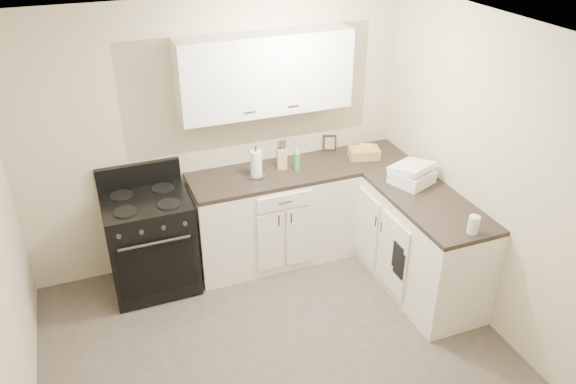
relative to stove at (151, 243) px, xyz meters
name	(u,v)px	position (x,y,z in m)	size (l,w,h in m)	color
floor	(288,375)	(0.75, -1.48, -0.46)	(3.60, 3.60, 0.00)	#473F38
ceiling	(288,50)	(0.75, -1.48, 2.04)	(3.60, 3.60, 0.00)	white
wall_back	(218,137)	(0.75, 0.32, 0.79)	(3.60, 3.60, 0.00)	beige
wall_right	(509,191)	(2.55, -1.48, 0.79)	(3.60, 3.60, 0.00)	beige
base_cabinets_back	(273,218)	(1.18, 0.02, -0.01)	(1.55, 0.60, 0.90)	silver
base_cabinets_right	(405,230)	(2.25, -0.63, -0.01)	(0.60, 1.90, 0.90)	silver
countertop_back	(273,175)	(1.18, 0.02, 0.46)	(1.55, 0.60, 0.04)	black
countertop_right	(410,186)	(2.25, -0.63, 0.46)	(0.60, 1.90, 0.04)	black
upper_cabinets	(265,74)	(1.18, 0.18, 1.38)	(1.55, 0.30, 0.70)	white
stove	(151,243)	(0.00, 0.00, 0.00)	(0.74, 0.63, 0.90)	black
knife_block	(282,159)	(1.29, 0.09, 0.58)	(0.09, 0.08, 0.19)	#D8B685
paper_towel	(256,164)	(1.02, 0.02, 0.61)	(0.10, 0.10, 0.25)	white
soap_bottle	(297,162)	(1.41, 0.00, 0.57)	(0.06, 0.06, 0.17)	green
picture_frame	(329,143)	(1.87, 0.28, 0.56)	(0.13, 0.02, 0.16)	black
wicker_basket	(364,153)	(2.12, 0.01, 0.53)	(0.29, 0.19, 0.10)	tan
countertop_grill	(412,177)	(2.27, -0.60, 0.54)	(0.33, 0.31, 0.12)	white
glass_jar	(473,225)	(2.27, -1.48, 0.55)	(0.09, 0.09, 0.14)	silver
oven_mitt_near	(399,263)	(1.93, -1.06, -0.01)	(0.02, 0.15, 0.26)	black
oven_mitt_far	(398,257)	(1.93, -1.03, 0.04)	(0.02, 0.15, 0.26)	black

